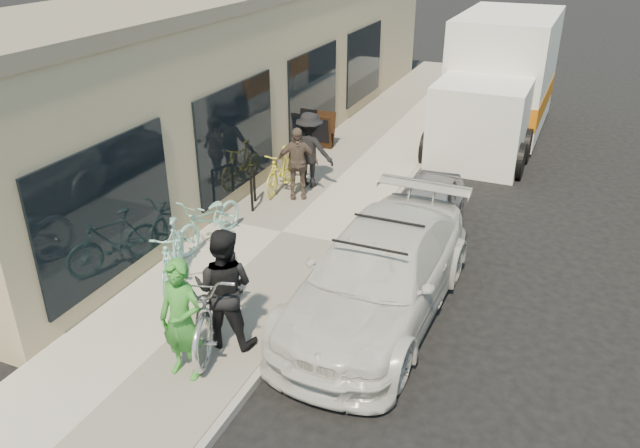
% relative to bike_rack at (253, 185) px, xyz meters
% --- Properties ---
extents(ground, '(120.00, 120.00, 0.00)m').
position_rel_bike_rack_xyz_m(ground, '(3.08, -3.86, -0.63)').
color(ground, black).
rests_on(ground, ground).
extents(sidewalk, '(3.00, 34.00, 0.15)m').
position_rel_bike_rack_xyz_m(sidewalk, '(1.08, -0.86, -0.56)').
color(sidewalk, '#B4AFA2').
rests_on(sidewalk, ground).
extents(curb, '(0.12, 34.00, 0.13)m').
position_rel_bike_rack_xyz_m(curb, '(2.63, -0.86, -0.57)').
color(curb, gray).
rests_on(curb, ground).
extents(storefront, '(3.60, 20.00, 4.22)m').
position_rel_bike_rack_xyz_m(storefront, '(-2.16, 4.13, 1.49)').
color(storefront, tan).
rests_on(storefront, ground).
extents(bike_rack, '(0.25, 0.53, 0.80)m').
position_rel_bike_rack_xyz_m(bike_rack, '(0.00, 0.00, 0.00)').
color(bike_rack, black).
rests_on(bike_rack, sidewalk).
extents(sandwich_board, '(0.60, 0.61, 0.92)m').
position_rel_bike_rack_xyz_m(sandwich_board, '(-0.11, 4.07, -0.01)').
color(sandwich_board, '#311B0D').
rests_on(sandwich_board, sidewalk).
extents(sedan_white, '(2.18, 5.02, 1.48)m').
position_rel_bike_rack_xyz_m(sedan_white, '(3.63, -2.61, 0.09)').
color(sedan_white, silver).
rests_on(sedan_white, ground).
extents(sedan_silver, '(1.42, 3.16, 1.05)m').
position_rel_bike_rack_xyz_m(sedan_silver, '(3.62, 0.52, -0.11)').
color(sedan_silver, '#95959A').
rests_on(sedan_silver, ground).
extents(moving_truck, '(2.63, 6.80, 3.32)m').
position_rel_bike_rack_xyz_m(moving_truck, '(3.87, 7.49, 0.84)').
color(moving_truck, white).
rests_on(moving_truck, ground).
extents(tandem_bike, '(1.56, 2.61, 1.30)m').
position_rel_bike_rack_xyz_m(tandem_bike, '(1.71, -4.19, 0.17)').
color(tandem_bike, silver).
rests_on(tandem_bike, sidewalk).
extents(woman_rider, '(0.64, 0.43, 1.73)m').
position_rel_bike_rack_xyz_m(woman_rider, '(1.78, -5.18, 0.38)').
color(woman_rider, '#378F2F').
rests_on(woman_rider, sidewalk).
extents(man_standing, '(0.99, 0.83, 1.81)m').
position_rel_bike_rack_xyz_m(man_standing, '(1.92, -4.34, 0.42)').
color(man_standing, black).
rests_on(man_standing, sidewalk).
extents(cruiser_bike_a, '(1.16, 1.79, 1.05)m').
position_rel_bike_rack_xyz_m(cruiser_bike_a, '(0.24, -3.24, 0.04)').
color(cruiser_bike_a, '#92D9CD').
rests_on(cruiser_bike_a, sidewalk).
extents(cruiser_bike_b, '(0.84, 1.88, 0.96)m').
position_rel_bike_rack_xyz_m(cruiser_bike_b, '(0.04, -1.78, -0.01)').
color(cruiser_bike_b, '#92D9CD').
rests_on(cruiser_bike_b, sidewalk).
extents(cruiser_bike_c, '(0.55, 1.62, 0.96)m').
position_rel_bike_rack_xyz_m(cruiser_bike_c, '(0.14, 1.04, -0.01)').
color(cruiser_bike_c, yellow).
rests_on(cruiser_bike_c, sidewalk).
extents(bystander_a, '(1.12, 0.66, 1.72)m').
position_rel_bike_rack_xyz_m(bystander_a, '(0.64, 1.53, 0.38)').
color(bystander_a, black).
rests_on(bystander_a, sidewalk).
extents(bystander_b, '(1.00, 0.78, 1.58)m').
position_rel_bike_rack_xyz_m(bystander_b, '(0.65, 0.81, 0.31)').
color(bystander_b, brown).
rests_on(bystander_b, sidewalk).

